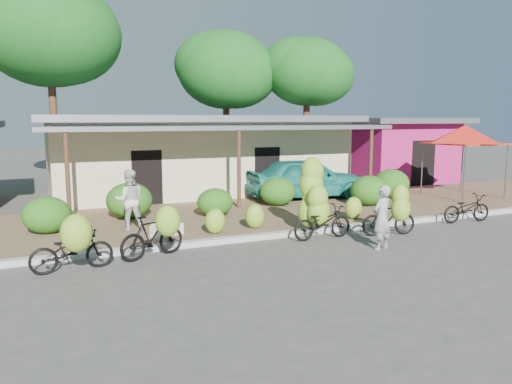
% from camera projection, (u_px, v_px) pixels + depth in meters
% --- Properties ---
extents(ground, '(100.00, 100.00, 0.00)m').
position_uv_depth(ground, '(335.00, 253.00, 12.05)').
color(ground, '#464341').
rests_on(ground, ground).
extents(sidewalk, '(60.00, 6.00, 0.12)m').
position_uv_depth(sidewalk, '(252.00, 215.00, 16.55)').
color(sidewalk, brown).
rests_on(sidewalk, ground).
extents(curb, '(60.00, 0.25, 0.15)m').
position_uv_depth(curb, '(295.00, 233.00, 13.84)').
color(curb, '#A8A399').
rests_on(curb, ground).
extents(shop_main, '(13.00, 8.50, 3.35)m').
position_uv_depth(shop_main, '(197.00, 154.00, 21.66)').
color(shop_main, beige).
rests_on(shop_main, ground).
extents(shop_pink, '(6.00, 6.00, 3.25)m').
position_uv_depth(shop_pink, '(390.00, 149.00, 25.98)').
color(shop_pink, '#B61C4F').
rests_on(shop_pink, ground).
extents(tree_far_center, '(6.40, 6.38, 9.79)m').
position_uv_depth(tree_far_center, '(44.00, 30.00, 23.22)').
color(tree_far_center, '#523421').
rests_on(tree_far_center, ground).
extents(tree_center_right, '(5.42, 5.32, 8.01)m').
position_uv_depth(tree_center_right, '(222.00, 68.00, 27.52)').
color(tree_center_right, '#523421').
rests_on(tree_center_right, ground).
extents(tree_near_right, '(4.79, 4.63, 7.65)m').
position_uv_depth(tree_near_right, '(303.00, 70.00, 27.35)').
color(tree_near_right, '#523421').
rests_on(tree_near_right, ground).
extents(hedge_0, '(1.29, 1.16, 1.01)m').
position_uv_depth(hedge_0, '(47.00, 215.00, 13.55)').
color(hedge_0, '#1B5814').
rests_on(hedge_0, sidewalk).
extents(hedge_1, '(1.43, 1.29, 1.12)m').
position_uv_depth(hedge_1, '(129.00, 200.00, 15.65)').
color(hedge_1, '#1B5814').
rests_on(hedge_1, sidewalk).
extents(hedge_2, '(1.16, 1.04, 0.90)m').
position_uv_depth(hedge_2, '(215.00, 202.00, 15.94)').
color(hedge_2, '#1B5814').
rests_on(hedge_2, sidewalk).
extents(hedge_3, '(1.30, 1.17, 1.02)m').
position_uv_depth(hedge_3, '(278.00, 192.00, 17.90)').
color(hedge_3, '#1B5814').
rests_on(hedge_3, sidewalk).
extents(hedge_4, '(1.38, 1.25, 1.08)m').
position_uv_depth(hedge_4, '(369.00, 190.00, 17.95)').
color(hedge_4, '#1B5814').
rests_on(hedge_4, sidewalk).
extents(hedge_5, '(1.47, 1.32, 1.14)m').
position_uv_depth(hedge_5, '(391.00, 184.00, 19.54)').
color(hedge_5, '#1B5814').
rests_on(hedge_5, sidewalk).
extents(red_canopy, '(3.50, 3.50, 2.86)m').
position_uv_depth(red_canopy, '(465.00, 134.00, 19.69)').
color(red_canopy, '#59595E').
rests_on(red_canopy, sidewalk).
extents(bike_far_left, '(1.78, 1.30, 1.35)m').
position_uv_depth(bike_far_left, '(73.00, 247.00, 10.43)').
color(bike_far_left, black).
rests_on(bike_far_left, ground).
extents(bike_left, '(1.76, 1.37, 1.32)m').
position_uv_depth(bike_left, '(155.00, 233.00, 11.49)').
color(bike_left, black).
rests_on(bike_left, ground).
extents(bike_center, '(1.75, 1.17, 2.18)m').
position_uv_depth(bike_center, '(317.00, 205.00, 13.59)').
color(bike_center, black).
rests_on(bike_center, ground).
extents(bike_right, '(1.63, 1.25, 1.51)m').
position_uv_depth(bike_right, '(392.00, 214.00, 13.60)').
color(bike_right, black).
rests_on(bike_right, ground).
extents(bike_far_right, '(1.73, 0.76, 0.88)m').
position_uv_depth(bike_far_right, '(467.00, 209.00, 15.56)').
color(bike_far_right, black).
rests_on(bike_far_right, ground).
extents(loose_banana_a, '(0.55, 0.47, 0.69)m').
position_uv_depth(loose_banana_a, '(215.00, 221.00, 13.51)').
color(loose_banana_a, '#89C531').
rests_on(loose_banana_a, sidewalk).
extents(loose_banana_b, '(0.56, 0.48, 0.70)m').
position_uv_depth(loose_banana_b, '(255.00, 216.00, 14.18)').
color(loose_banana_b, '#89C531').
rests_on(loose_banana_b, sidewalk).
extents(loose_banana_c, '(0.55, 0.47, 0.69)m').
position_uv_depth(loose_banana_c, '(353.00, 208.00, 15.53)').
color(loose_banana_c, '#89C531').
rests_on(loose_banana_c, sidewalk).
extents(sack_near, '(0.94, 0.73, 0.30)m').
position_uv_depth(sack_near, '(167.00, 230.00, 13.31)').
color(sack_near, silver).
rests_on(sack_near, sidewalk).
extents(sack_far, '(0.80, 0.79, 0.28)m').
position_uv_depth(sack_far, '(167.00, 228.00, 13.57)').
color(sack_far, silver).
rests_on(sack_far, sidewalk).
extents(vendor, '(0.68, 0.55, 1.62)m').
position_uv_depth(vendor, '(382.00, 217.00, 12.26)').
color(vendor, gray).
rests_on(vendor, ground).
extents(bystander, '(0.89, 0.72, 1.70)m').
position_uv_depth(bystander, '(129.00, 200.00, 13.91)').
color(bystander, beige).
rests_on(bystander, sidewalk).
extents(teal_van, '(4.87, 2.38, 1.60)m').
position_uv_depth(teal_van, '(307.00, 178.00, 19.54)').
color(teal_van, '#1B7C6E').
rests_on(teal_van, sidewalk).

